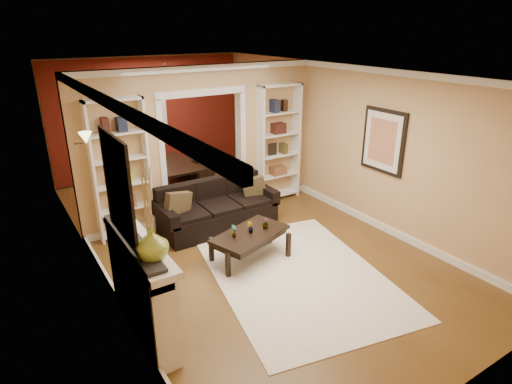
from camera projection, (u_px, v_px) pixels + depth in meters
floor at (237, 235)px, 7.24m from camera, size 8.00×8.00×0.00m
ceiling at (234, 71)px, 6.26m from camera, size 8.00×8.00×0.00m
wall_back at (150, 116)px, 9.89m from camera, size 8.00×0.00×8.00m
wall_front at (473, 275)px, 3.61m from camera, size 8.00×0.00×8.00m
wall_left at (88, 186)px, 5.63m from camera, size 0.00×8.00×8.00m
wall_right at (342, 140)px, 7.88m from camera, size 0.00×8.00×8.00m
partition_wall at (203, 143)px, 7.69m from camera, size 4.50×0.15×2.70m
red_back_panel at (150, 118)px, 9.88m from camera, size 4.44×0.04×2.64m
dining_window at (150, 108)px, 9.76m from camera, size 0.78×0.03×0.98m
area_rug at (298, 275)px, 6.08m from camera, size 2.80×3.51×0.01m
sofa at (218, 206)px, 7.39m from camera, size 2.07×0.89×0.81m
pillow_left at (178, 204)px, 6.93m from camera, size 0.48×0.25×0.46m
pillow_right at (254, 188)px, 7.67m from camera, size 0.42×0.22×0.41m
coffee_table at (250, 246)px, 6.44m from camera, size 1.31×0.97×0.44m
plant_left at (234, 231)px, 6.18m from camera, size 0.13×0.12×0.20m
plant_center at (250, 227)px, 6.32m from camera, size 0.12×0.12×0.18m
plant_right at (265, 223)px, 6.46m from camera, size 0.12×0.12×0.17m
bookshelf_left at (120, 170)px, 6.86m from camera, size 0.90×0.30×2.30m
bookshelf_right at (278, 144)px, 8.41m from camera, size 0.90×0.30×2.30m
fireplace at (143, 287)px, 4.81m from camera, size 0.32×1.70×1.16m
vase at (152, 244)px, 4.16m from camera, size 0.39×0.39×0.35m
mirror at (118, 188)px, 4.29m from camera, size 0.03×0.95×1.10m
wall_sconce at (82, 140)px, 5.93m from camera, size 0.18×0.18×0.22m
framed_art at (383, 141)px, 7.00m from camera, size 0.04×0.85×1.05m
dining_table at (173, 175)px, 9.31m from camera, size 1.56×0.87×0.55m
dining_chair_nw at (153, 177)px, 8.75m from camera, size 0.45×0.45×0.85m
dining_chair_ne at (201, 168)px, 9.30m from camera, size 0.52×0.52×0.85m
dining_chair_sw at (143, 169)px, 9.21m from camera, size 0.51×0.51×0.87m
dining_chair_se at (190, 159)px, 9.75m from camera, size 0.56×0.56×0.93m
chandelier at (168, 94)px, 8.63m from camera, size 0.50×0.50×0.30m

